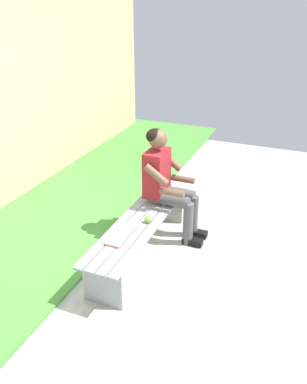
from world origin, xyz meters
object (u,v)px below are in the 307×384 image
person_seated (167,181)px  book_open (121,235)px  apple (148,219)px  bench_near (140,229)px

person_seated → book_open: size_ratio=2.97×
apple → bench_near: bearing=-88.6°
apple → book_open: bearing=-23.1°
bench_near → book_open: (0.32, -0.05, 0.10)m
person_seated → apple: size_ratio=16.68×
person_seated → book_open: 0.87m
book_open → apple: bearing=156.5°
person_seated → book_open: person_seated is taller
bench_near → book_open: 0.34m
bench_near → apple: (-0.00, 0.09, 0.13)m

